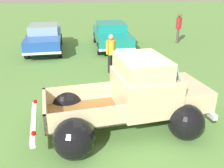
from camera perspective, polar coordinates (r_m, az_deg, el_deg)
The scene contains 6 objects.
ground_plane at distance 6.95m, azimuth 1.89°, elevation -9.51°, with size 80.00×80.00×0.00m, color #609347.
vintage_pickup_truck at distance 6.69m, azimuth 5.17°, elevation -3.53°, with size 4.75×3.04×1.96m.
show_car_0 at distance 14.56m, azimuth -15.28°, elevation 10.41°, with size 1.87×4.47×1.43m.
show_car_1 at distance 14.80m, azimuth -0.15°, elevation 11.39°, with size 2.09×4.61×1.43m.
spectator_0 at distance 16.43m, azimuth 15.04°, elevation 12.75°, with size 0.45×0.52×1.83m.
spectator_1 at distance 10.56m, azimuth -0.24°, elevation 7.55°, with size 0.49×0.47×1.65m.
Camera 1 is at (-1.27, -5.73, 3.71)m, focal length 39.84 mm.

